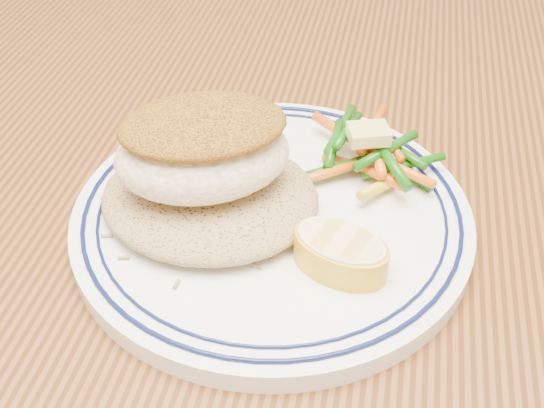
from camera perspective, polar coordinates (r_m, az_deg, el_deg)
The scene contains 7 objects.
dining_table at distance 0.53m, azimuth -5.38°, elevation -10.99°, with size 1.50×0.90×0.75m.
plate at distance 0.46m, azimuth 0.00°, elevation -1.00°, with size 0.27×0.27×0.02m.
rice_pilaf at distance 0.45m, azimuth -5.24°, elevation 0.89°, with size 0.14×0.13×0.03m, color #96784B.
fish_fillet at distance 0.43m, azimuth -5.82°, elevation 4.72°, with size 0.13×0.12×0.06m.
vegetable_pile at distance 0.49m, azimuth 8.23°, elevation 4.16°, with size 0.11×0.10×0.03m.
butter_pat at distance 0.47m, azimuth 8.07°, elevation 5.83°, with size 0.03×0.02×0.01m, color #DAC66A.
lemon_wedge at distance 0.41m, azimuth 5.75°, elevation -3.97°, with size 0.07×0.07×0.02m.
Camera 1 is at (0.11, -0.31, 1.06)m, focal length 45.00 mm.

